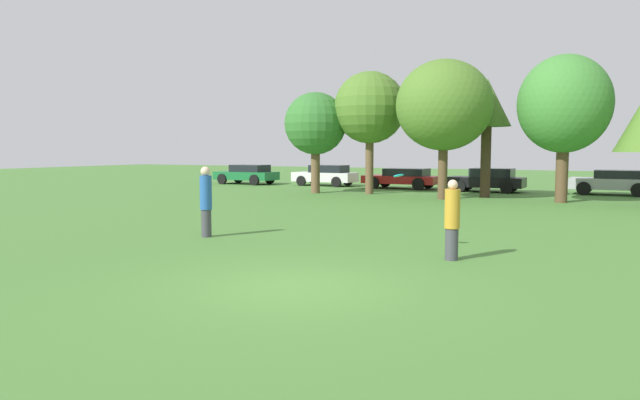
{
  "coord_description": "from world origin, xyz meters",
  "views": [
    {
      "loc": [
        4.76,
        -8.5,
        2.36
      ],
      "look_at": [
        -1.47,
        4.06,
        1.12
      ],
      "focal_mm": 32.38,
      "sensor_mm": 36.0,
      "label": 1
    }
  ],
  "objects_px": {
    "person_thrower": "(206,201)",
    "tree_0": "(315,124)",
    "tree_1": "(370,108)",
    "tree_3": "(487,106)",
    "parked_car_silver": "(613,182)",
    "person_catcher": "(452,220)",
    "parked_car_green": "(247,174)",
    "frisbee": "(399,176)",
    "tree_4": "(564,105)",
    "parked_car_red": "(403,178)",
    "parked_car_black": "(488,180)",
    "tree_2": "(444,106)",
    "parked_car_white": "(326,175)"
  },
  "relations": [
    {
      "from": "person_catcher",
      "to": "parked_car_green",
      "type": "distance_m",
      "value": 27.85
    },
    {
      "from": "parked_car_red",
      "to": "parked_car_silver",
      "type": "relative_size",
      "value": 1.13
    },
    {
      "from": "person_catcher",
      "to": "parked_car_white",
      "type": "xyz_separation_m",
      "value": [
        -13.26,
        21.26,
        -0.17
      ]
    },
    {
      "from": "tree_1",
      "to": "parked_car_red",
      "type": "distance_m",
      "value": 6.06
    },
    {
      "from": "tree_1",
      "to": "tree_3",
      "type": "distance_m",
      "value": 5.9
    },
    {
      "from": "tree_1",
      "to": "tree_3",
      "type": "height_order",
      "value": "tree_1"
    },
    {
      "from": "tree_3",
      "to": "tree_1",
      "type": "bearing_deg",
      "value": -174.89
    },
    {
      "from": "person_catcher",
      "to": "parked_car_black",
      "type": "bearing_deg",
      "value": -79.22
    },
    {
      "from": "tree_4",
      "to": "parked_car_red",
      "type": "relative_size",
      "value": 1.42
    },
    {
      "from": "person_catcher",
      "to": "tree_2",
      "type": "bearing_deg",
      "value": -72.2
    },
    {
      "from": "tree_3",
      "to": "parked_car_white",
      "type": "relative_size",
      "value": 1.39
    },
    {
      "from": "person_catcher",
      "to": "parked_car_silver",
      "type": "xyz_separation_m",
      "value": [
        3.24,
        21.17,
        -0.18
      ]
    },
    {
      "from": "frisbee",
      "to": "tree_3",
      "type": "height_order",
      "value": "tree_3"
    },
    {
      "from": "tree_0",
      "to": "tree_2",
      "type": "height_order",
      "value": "tree_2"
    },
    {
      "from": "person_thrower",
      "to": "tree_0",
      "type": "bearing_deg",
      "value": 108.79
    },
    {
      "from": "frisbee",
      "to": "tree_3",
      "type": "relative_size",
      "value": 0.04
    },
    {
      "from": "tree_2",
      "to": "parked_car_white",
      "type": "height_order",
      "value": "tree_2"
    },
    {
      "from": "parked_car_black",
      "to": "person_catcher",
      "type": "bearing_deg",
      "value": 100.46
    },
    {
      "from": "person_catcher",
      "to": "parked_car_red",
      "type": "xyz_separation_m",
      "value": [
        -7.98,
        20.91,
        -0.21
      ]
    },
    {
      "from": "person_catcher",
      "to": "parked_car_green",
      "type": "height_order",
      "value": "person_catcher"
    },
    {
      "from": "tree_3",
      "to": "parked_car_red",
      "type": "height_order",
      "value": "tree_3"
    },
    {
      "from": "parked_car_black",
      "to": "parked_car_green",
      "type": "bearing_deg",
      "value": 2.28
    },
    {
      "from": "parked_car_red",
      "to": "parked_car_black",
      "type": "relative_size",
      "value": 1.11
    },
    {
      "from": "person_thrower",
      "to": "tree_3",
      "type": "distance_m",
      "value": 17.34
    },
    {
      "from": "parked_car_black",
      "to": "tree_4",
      "type": "bearing_deg",
      "value": 131.0
    },
    {
      "from": "frisbee",
      "to": "parked_car_green",
      "type": "distance_m",
      "value": 26.65
    },
    {
      "from": "tree_3",
      "to": "parked_car_silver",
      "type": "relative_size",
      "value": 1.43
    },
    {
      "from": "tree_0",
      "to": "parked_car_black",
      "type": "distance_m",
      "value": 10.03
    },
    {
      "from": "frisbee",
      "to": "tree_4",
      "type": "distance_m",
      "value": 15.4
    },
    {
      "from": "parked_car_white",
      "to": "tree_1",
      "type": "bearing_deg",
      "value": 137.03
    },
    {
      "from": "tree_1",
      "to": "parked_car_red",
      "type": "xyz_separation_m",
      "value": [
        0.29,
        4.69,
        -3.83
      ]
    },
    {
      "from": "tree_4",
      "to": "parked_car_red",
      "type": "distance_m",
      "value": 11.26
    },
    {
      "from": "person_catcher",
      "to": "tree_0",
      "type": "bearing_deg",
      "value": -51.8
    },
    {
      "from": "tree_0",
      "to": "parked_car_black",
      "type": "height_order",
      "value": "tree_0"
    },
    {
      "from": "parked_car_black",
      "to": "parked_car_silver",
      "type": "relative_size",
      "value": 1.01
    },
    {
      "from": "tree_2",
      "to": "tree_4",
      "type": "xyz_separation_m",
      "value": [
        5.13,
        0.72,
        -0.08
      ]
    },
    {
      "from": "parked_car_white",
      "to": "parked_car_silver",
      "type": "xyz_separation_m",
      "value": [
        16.5,
        -0.09,
        -0.01
      ]
    },
    {
      "from": "person_catcher",
      "to": "parked_car_green",
      "type": "relative_size",
      "value": 0.4
    },
    {
      "from": "tree_2",
      "to": "parked_car_green",
      "type": "height_order",
      "value": "tree_2"
    },
    {
      "from": "parked_car_silver",
      "to": "person_thrower",
      "type": "bearing_deg",
      "value": 66.85
    },
    {
      "from": "tree_4",
      "to": "parked_car_black",
      "type": "relative_size",
      "value": 1.58
    },
    {
      "from": "tree_1",
      "to": "parked_car_green",
      "type": "bearing_deg",
      "value": 157.75
    },
    {
      "from": "person_thrower",
      "to": "tree_3",
      "type": "xyz_separation_m",
      "value": [
        4.3,
        16.44,
        3.45
      ]
    },
    {
      "from": "tree_1",
      "to": "tree_2",
      "type": "bearing_deg",
      "value": -19.55
    },
    {
      "from": "tree_1",
      "to": "person_thrower",
      "type": "bearing_deg",
      "value": -84.36
    },
    {
      "from": "person_thrower",
      "to": "tree_2",
      "type": "bearing_deg",
      "value": 81.95
    },
    {
      "from": "parked_car_silver",
      "to": "frisbee",
      "type": "bearing_deg",
      "value": 79.85
    },
    {
      "from": "parked_car_green",
      "to": "parked_car_white",
      "type": "bearing_deg",
      "value": -170.23
    },
    {
      "from": "tree_1",
      "to": "frisbee",
      "type": "bearing_deg",
      "value": -66.32
    },
    {
      "from": "person_catcher",
      "to": "parked_car_green",
      "type": "xyz_separation_m",
      "value": [
        -18.81,
        20.53,
        -0.17
      ]
    }
  ]
}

